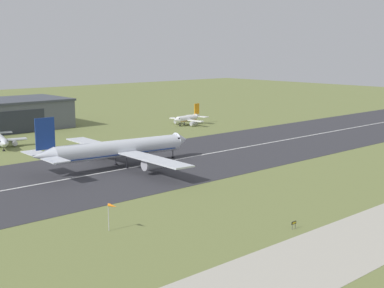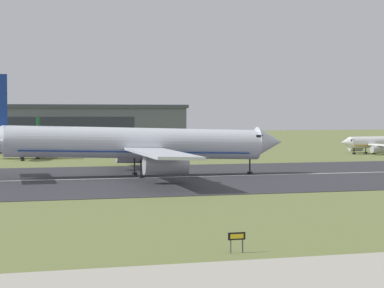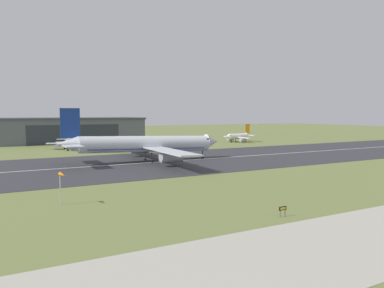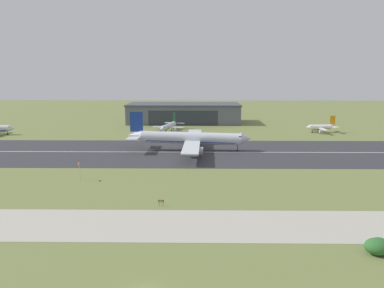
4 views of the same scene
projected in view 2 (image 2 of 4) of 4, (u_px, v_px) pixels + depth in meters
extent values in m
plane|color=olive|center=(200.00, 226.00, 65.88)|extent=(700.30, 700.30, 0.00)
cube|color=#333338|center=(109.00, 179.00, 112.93)|extent=(460.30, 52.59, 0.06)
cube|color=silver|center=(109.00, 179.00, 112.92)|extent=(414.27, 0.70, 0.01)
cube|color=#B2AD9E|center=(320.00, 287.00, 42.44)|extent=(345.23, 16.85, 0.05)
cube|color=slate|center=(47.00, 129.00, 202.09)|extent=(70.05, 29.49, 11.32)
cube|color=#424751|center=(47.00, 107.00, 201.84)|extent=(71.05, 30.49, 0.90)
cube|color=#2D333D|center=(52.00, 135.00, 187.91)|extent=(42.03, 0.12, 9.06)
cylinder|color=silver|center=(136.00, 143.00, 116.87)|extent=(40.27, 5.86, 5.72)
cone|color=silver|center=(269.00, 142.00, 122.30)|extent=(4.54, 4.89, 4.87)
cube|color=black|center=(256.00, 136.00, 121.69)|extent=(1.22, 4.09, 0.47)
cube|color=navy|center=(136.00, 151.00, 116.92)|extent=(36.15, 5.51, 1.05)
cube|color=silver|center=(160.00, 153.00, 102.44)|extent=(6.71, 25.65, 0.54)
cylinder|color=#A8A8B2|center=(166.00, 165.00, 104.78)|extent=(6.35, 3.13, 3.11)
cube|color=silver|center=(125.00, 144.00, 131.76)|extent=(6.71, 25.65, 0.54)
cylinder|color=#A8A8B2|center=(134.00, 155.00, 130.15)|extent=(6.35, 3.13, 3.11)
cylinder|color=black|center=(250.00, 165.00, 121.64)|extent=(0.24, 0.24, 2.89)
cylinder|color=black|center=(250.00, 173.00, 121.69)|extent=(0.84, 0.84, 0.44)
cylinder|color=black|center=(141.00, 169.00, 114.33)|extent=(0.24, 0.24, 2.89)
cylinder|color=black|center=(141.00, 177.00, 114.37)|extent=(0.84, 0.84, 0.44)
cylinder|color=black|center=(134.00, 166.00, 119.87)|extent=(0.24, 0.24, 2.89)
cylinder|color=black|center=(134.00, 174.00, 119.92)|extent=(0.84, 0.84, 0.44)
cylinder|color=silver|center=(30.00, 146.00, 163.69)|extent=(7.25, 18.54, 2.81)
cone|color=silver|center=(20.00, 148.00, 153.23)|extent=(3.35, 3.14, 2.81)
cone|color=silver|center=(39.00, 141.00, 174.55)|extent=(3.28, 3.89, 2.53)
cube|color=black|center=(21.00, 145.00, 154.60)|extent=(2.59, 1.65, 0.44)
cube|color=#1E7238|center=(30.00, 149.00, 163.72)|extent=(6.66, 16.72, 0.20)
cube|color=silver|center=(6.00, 148.00, 163.21)|extent=(7.74, 4.61, 0.40)
cylinder|color=#A8A8B2|center=(8.00, 153.00, 162.69)|extent=(2.59, 3.97, 1.74)
cube|color=silver|center=(53.00, 148.00, 163.48)|extent=(7.74, 4.61, 0.40)
cylinder|color=#A8A8B2|center=(50.00, 153.00, 162.92)|extent=(2.59, 3.97, 1.74)
cube|color=#1E7238|center=(38.00, 127.00, 173.91)|extent=(1.02, 3.03, 4.78)
cube|color=silver|center=(23.00, 142.00, 174.35)|extent=(4.83, 3.65, 0.24)
cube|color=silver|center=(54.00, 142.00, 174.54)|extent=(4.83, 3.65, 0.24)
cylinder|color=black|center=(23.00, 157.00, 155.78)|extent=(0.24, 0.24, 1.48)
cylinder|color=black|center=(23.00, 160.00, 155.80)|extent=(0.84, 0.84, 0.44)
cylinder|color=black|center=(22.00, 155.00, 163.86)|extent=(0.24, 0.24, 1.48)
cylinder|color=black|center=(22.00, 158.00, 163.89)|extent=(0.84, 0.84, 0.44)
cylinder|color=black|center=(38.00, 155.00, 163.95)|extent=(0.24, 0.24, 1.48)
cylinder|color=black|center=(38.00, 158.00, 163.97)|extent=(0.84, 0.84, 0.44)
cylinder|color=white|center=(369.00, 142.00, 182.76)|extent=(11.09, 3.87, 2.74)
cone|color=white|center=(346.00, 142.00, 180.30)|extent=(2.74, 2.99, 2.74)
cube|color=black|center=(350.00, 140.00, 180.78)|extent=(1.34, 2.43, 0.44)
cube|color=orange|center=(369.00, 145.00, 182.80)|extent=(9.99, 3.62, 0.20)
cube|color=white|center=(356.00, 143.00, 187.63)|extent=(2.81, 8.05, 0.40)
cylinder|color=#A8A8B2|center=(356.00, 148.00, 186.95)|extent=(3.73, 2.07, 1.70)
cube|color=white|center=(381.00, 145.00, 177.77)|extent=(2.81, 8.05, 0.40)
cylinder|color=#A8A8B2|center=(378.00, 149.00, 178.26)|extent=(3.73, 2.07, 1.70)
cube|color=white|center=(384.00, 140.00, 188.56)|extent=(3.04, 4.45, 0.24)
cylinder|color=black|center=(354.00, 151.00, 181.29)|extent=(0.24, 0.24, 1.54)
cylinder|color=black|center=(354.00, 153.00, 181.31)|extent=(0.84, 0.84, 0.44)
cylinder|color=black|center=(366.00, 151.00, 184.48)|extent=(0.24, 0.24, 1.54)
cylinder|color=black|center=(366.00, 153.00, 184.51)|extent=(0.84, 0.84, 0.44)
cylinder|color=black|center=(374.00, 151.00, 181.43)|extent=(0.24, 0.24, 1.54)
cylinder|color=black|center=(374.00, 153.00, 181.45)|extent=(0.84, 0.84, 0.44)
cylinder|color=#4C4C51|center=(231.00, 247.00, 52.78)|extent=(0.10, 0.10, 0.93)
cylinder|color=#4C4C51|center=(243.00, 246.00, 53.02)|extent=(0.10, 0.10, 0.93)
cube|color=black|center=(237.00, 236.00, 52.87)|extent=(1.28, 0.12, 0.54)
cube|color=yellow|center=(237.00, 236.00, 52.81)|extent=(0.97, 0.02, 0.32)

